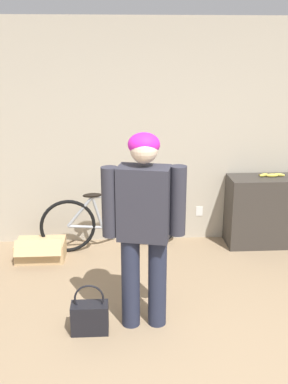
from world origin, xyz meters
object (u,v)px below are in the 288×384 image
person (144,218)px  handbag (90,317)px  cardboard_box (41,250)px  bicycle (113,221)px  banana (271,175)px

person → handbag: bearing=-154.6°
cardboard_box → bicycle: bearing=17.0°
banana → cardboard_box: bearing=-173.8°
bicycle → handbag: (-0.18, -1.66, -0.20)m
person → cardboard_box: person is taller
handbag → banana: bearing=40.0°
handbag → cardboard_box: 1.55m
banana → handbag: 2.74m
person → banana: 2.25m
handbag → cardboard_box: bearing=113.9°
bicycle → banana: 1.92m
handbag → cardboard_box: handbag is taller
person → banana: size_ratio=5.24×
cardboard_box → person: bearing=-50.6°
person → bicycle: size_ratio=0.99×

